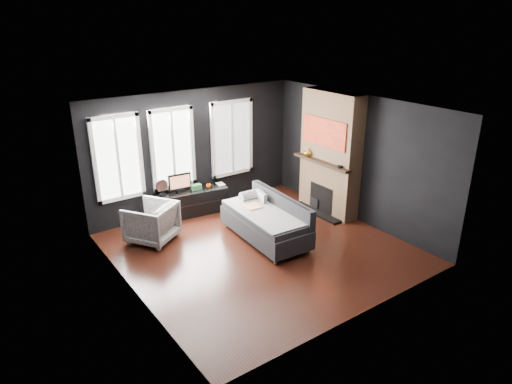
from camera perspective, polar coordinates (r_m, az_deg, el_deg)
floor at (r=8.78m, az=0.61°, el=-7.12°), size 5.00×5.00×0.00m
ceiling at (r=7.85m, az=0.69°, el=10.45°), size 5.00×5.00×0.00m
wall_back at (r=10.24m, az=-7.64°, el=5.12°), size 5.00×0.02×2.70m
wall_left at (r=7.15m, az=-15.81°, el=-2.91°), size 0.02×5.00×2.70m
wall_right at (r=9.82m, az=12.55°, el=4.08°), size 0.02×5.00×2.70m
windows at (r=9.77m, az=-10.19°, el=10.41°), size 4.00×0.16×1.76m
fireplace at (r=10.08m, az=9.27°, el=4.76°), size 0.70×1.62×2.70m
sofa at (r=8.95m, az=1.15°, el=-3.40°), size 1.13×2.08×0.87m
stripe_pillow at (r=9.35m, az=0.73°, el=-1.00°), size 0.14×0.35×0.34m
armchair at (r=9.14m, az=-12.97°, el=-3.48°), size 1.13×1.12×0.86m
media_console at (r=10.25m, az=-8.14°, el=-1.24°), size 1.68×0.71×0.56m
monitor at (r=10.03m, az=-9.52°, el=1.29°), size 0.53×0.16×0.46m
desk_fan at (r=9.91m, az=-11.68°, el=0.61°), size 0.27×0.27×0.37m
mug at (r=10.22m, az=-5.95°, el=0.83°), size 0.13×0.12×0.11m
book at (r=10.36m, az=-4.92°, el=1.47°), size 0.17×0.04×0.22m
storage_box at (r=10.15m, az=-7.48°, el=0.63°), size 0.23×0.17×0.12m
mantel_vase at (r=10.23m, az=6.50°, el=5.00°), size 0.22×0.22×0.18m
mantel_clock at (r=9.57m, az=10.45°, el=3.15°), size 0.16×0.16×0.04m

